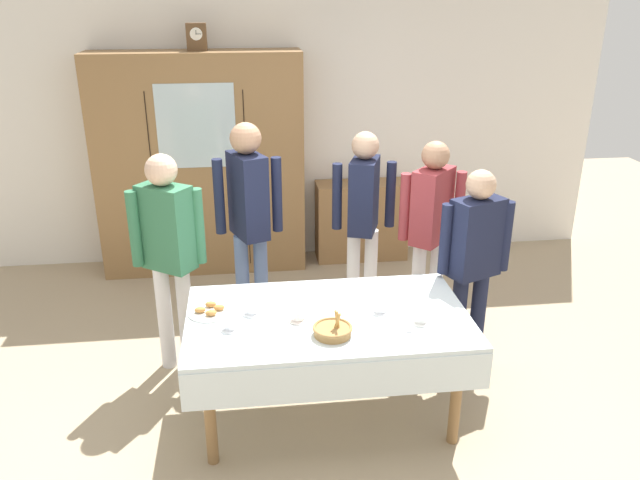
% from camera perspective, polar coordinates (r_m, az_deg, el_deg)
% --- Properties ---
extents(ground_plane, '(12.00, 12.00, 0.00)m').
position_cam_1_polar(ground_plane, '(4.56, 0.32, -13.96)').
color(ground_plane, tan).
rests_on(ground_plane, ground).
extents(back_wall, '(6.40, 0.10, 2.70)m').
position_cam_1_polar(back_wall, '(6.47, -2.71, 10.11)').
color(back_wall, silver).
rests_on(back_wall, ground).
extents(dining_table, '(1.78, 1.03, 0.76)m').
position_cam_1_polar(dining_table, '(4.00, 0.77, -8.27)').
color(dining_table, olive).
rests_on(dining_table, ground).
extents(wall_cabinet, '(1.98, 0.46, 2.14)m').
position_cam_1_polar(wall_cabinet, '(6.24, -10.77, 6.69)').
color(wall_cabinet, olive).
rests_on(wall_cabinet, ground).
extents(mantel_clock, '(0.18, 0.11, 0.24)m').
position_cam_1_polar(mantel_clock, '(6.04, -11.15, 17.66)').
color(mantel_clock, brown).
rests_on(mantel_clock, wall_cabinet).
extents(bookshelf_low, '(0.94, 0.35, 0.82)m').
position_cam_1_polar(bookshelf_low, '(6.58, 3.78, 1.79)').
color(bookshelf_low, olive).
rests_on(bookshelf_low, ground).
extents(book_stack, '(0.15, 0.19, 0.10)m').
position_cam_1_polar(book_stack, '(6.44, 3.88, 5.60)').
color(book_stack, '#664C7A').
rests_on(book_stack, bookshelf_low).
extents(tea_cup_back_edge, '(0.13, 0.13, 0.06)m').
position_cam_1_polar(tea_cup_back_edge, '(4.02, 5.54, -6.22)').
color(tea_cup_back_edge, white).
rests_on(tea_cup_back_edge, dining_table).
extents(tea_cup_mid_right, '(0.13, 0.13, 0.06)m').
position_cam_1_polar(tea_cup_mid_right, '(4.01, -6.19, -6.35)').
color(tea_cup_mid_right, white).
rests_on(tea_cup_mid_right, dining_table).
extents(tea_cup_mid_left, '(0.13, 0.13, 0.06)m').
position_cam_1_polar(tea_cup_mid_left, '(3.91, -1.99, -6.98)').
color(tea_cup_mid_left, white).
rests_on(tea_cup_mid_left, dining_table).
extents(tea_cup_near_left, '(0.13, 0.13, 0.06)m').
position_cam_1_polar(tea_cup_near_left, '(3.94, 9.16, -7.05)').
color(tea_cup_near_left, white).
rests_on(tea_cup_near_left, dining_table).
extents(tea_cup_far_right, '(0.13, 0.13, 0.06)m').
position_cam_1_polar(tea_cup_far_right, '(3.85, -8.14, -7.68)').
color(tea_cup_far_right, white).
rests_on(tea_cup_far_right, dining_table).
extents(bread_basket, '(0.24, 0.24, 0.16)m').
position_cam_1_polar(bread_basket, '(3.75, 1.16, -8.18)').
color(bread_basket, '#9E7542').
rests_on(bread_basket, dining_table).
extents(pastry_plate, '(0.28, 0.28, 0.05)m').
position_cam_1_polar(pastry_plate, '(4.07, -9.97, -6.35)').
color(pastry_plate, white).
rests_on(pastry_plate, dining_table).
extents(spoon_near_right, '(0.12, 0.02, 0.01)m').
position_cam_1_polar(spoon_near_right, '(3.83, 7.74, -8.28)').
color(spoon_near_right, silver).
rests_on(spoon_near_right, dining_table).
extents(spoon_center, '(0.12, 0.02, 0.01)m').
position_cam_1_polar(spoon_center, '(4.28, 6.99, -4.82)').
color(spoon_center, silver).
rests_on(spoon_center, dining_table).
extents(person_behind_table_right, '(0.52, 0.41, 1.63)m').
position_cam_1_polar(person_behind_table_right, '(5.14, 3.98, 2.80)').
color(person_behind_table_right, silver).
rests_on(person_behind_table_right, ground).
extents(person_by_cabinet, '(0.52, 0.41, 1.76)m').
position_cam_1_polar(person_by_cabinet, '(4.87, -6.49, 2.73)').
color(person_by_cabinet, slate).
rests_on(person_by_cabinet, ground).
extents(person_near_right_end, '(0.52, 0.37, 1.64)m').
position_cam_1_polar(person_near_right_end, '(4.55, -13.63, -0.28)').
color(person_near_right_end, silver).
rests_on(person_near_right_end, ground).
extents(person_beside_shelf, '(0.52, 0.32, 1.54)m').
position_cam_1_polar(person_beside_shelf, '(4.58, 13.84, -1.16)').
color(person_beside_shelf, '#191E38').
rests_on(person_beside_shelf, ground).
extents(person_behind_table_left, '(0.52, 0.40, 1.61)m').
position_cam_1_polar(person_behind_table_left, '(5.01, 10.06, 1.79)').
color(person_behind_table_left, silver).
rests_on(person_behind_table_left, ground).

